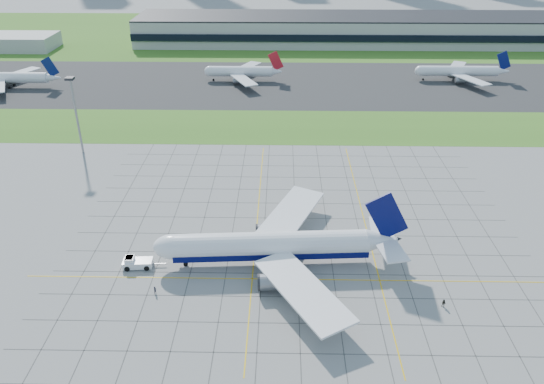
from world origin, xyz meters
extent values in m
plane|color=gray|center=(0.00, 0.00, 0.00)|extent=(1400.00, 1400.00, 0.00)
cube|color=#39691E|center=(0.00, 90.00, 0.02)|extent=(700.00, 35.00, 0.04)
cube|color=#383838|center=(0.00, 145.00, 0.03)|extent=(700.00, 75.00, 0.04)
cube|color=#39691E|center=(0.00, 255.00, 0.02)|extent=(700.00, 145.00, 0.04)
cube|color=#474744|center=(-48.00, 10.00, 0.01)|extent=(0.18, 130.00, 0.02)
cube|color=#474744|center=(-40.00, 10.00, 0.01)|extent=(0.18, 130.00, 0.02)
cube|color=#474744|center=(-32.00, 10.00, 0.01)|extent=(0.18, 130.00, 0.02)
cube|color=#474744|center=(-24.00, 10.00, 0.01)|extent=(0.18, 130.00, 0.02)
cube|color=#474744|center=(-16.00, 10.00, 0.01)|extent=(0.18, 130.00, 0.02)
cube|color=#474744|center=(-8.00, 10.00, 0.01)|extent=(0.18, 130.00, 0.02)
cube|color=#474744|center=(0.00, 10.00, 0.01)|extent=(0.18, 130.00, 0.02)
cube|color=#474744|center=(8.00, 10.00, 0.01)|extent=(0.18, 130.00, 0.02)
cube|color=#474744|center=(16.00, 10.00, 0.01)|extent=(0.18, 130.00, 0.02)
cube|color=#474744|center=(24.00, 10.00, 0.01)|extent=(0.18, 130.00, 0.02)
cube|color=#474744|center=(32.00, 10.00, 0.01)|extent=(0.18, 130.00, 0.02)
cube|color=#474744|center=(40.00, 10.00, 0.01)|extent=(0.18, 130.00, 0.02)
cube|color=#474744|center=(48.00, 10.00, 0.01)|extent=(0.18, 130.00, 0.02)
cube|color=#474744|center=(0.00, -24.00, 0.01)|extent=(110.00, 0.18, 0.02)
cube|color=#474744|center=(0.00, -16.00, 0.01)|extent=(110.00, 0.18, 0.02)
cube|color=#474744|center=(0.00, -8.00, 0.01)|extent=(110.00, 0.18, 0.02)
cube|color=#474744|center=(0.00, 0.00, 0.01)|extent=(110.00, 0.18, 0.02)
cube|color=#474744|center=(0.00, 8.00, 0.01)|extent=(110.00, 0.18, 0.02)
cube|color=#474744|center=(0.00, 16.00, 0.01)|extent=(110.00, 0.18, 0.02)
cube|color=#474744|center=(0.00, 24.00, 0.01)|extent=(110.00, 0.18, 0.02)
cube|color=#474744|center=(0.00, 32.00, 0.01)|extent=(110.00, 0.18, 0.02)
cube|color=#474744|center=(0.00, 40.00, 0.01)|extent=(110.00, 0.18, 0.02)
cube|color=#474744|center=(0.00, 48.00, 0.01)|extent=(110.00, 0.18, 0.02)
cube|color=#474744|center=(0.00, 56.00, 0.01)|extent=(110.00, 0.18, 0.02)
cube|color=#474744|center=(0.00, 64.00, 0.01)|extent=(110.00, 0.18, 0.02)
cube|color=#E7B60C|center=(0.00, -2.00, 0.02)|extent=(120.00, 0.25, 0.03)
cube|color=#E7B60C|center=(-10.00, 20.00, 0.02)|extent=(0.25, 100.00, 0.03)
cube|color=#E7B60C|center=(18.00, 20.00, 0.02)|extent=(0.25, 100.00, 0.03)
cube|color=#B7B7B2|center=(40.00, 230.00, 7.50)|extent=(260.00, 42.00, 15.00)
cube|color=black|center=(40.00, 208.50, 7.00)|extent=(260.00, 1.00, 4.00)
cube|color=black|center=(40.00, 230.00, 15.40)|extent=(260.00, 42.00, 0.80)
cube|color=#B7B7B2|center=(-160.00, 210.00, 4.00)|extent=(50.00, 25.00, 8.00)
cylinder|color=gray|center=(-70.00, 65.00, 12.50)|extent=(0.70, 0.70, 25.00)
cube|color=black|center=(-70.00, 65.00, 25.20)|extent=(2.50, 2.50, 0.80)
cylinder|color=white|center=(-5.98, 3.76, 5.32)|extent=(43.99, 8.59, 5.70)
cube|color=#070B48|center=(-5.98, 3.76, 3.52)|extent=(43.97, 8.21, 1.52)
ellipsoid|color=white|center=(-27.79, 2.31, 5.32)|extent=(9.48, 6.29, 5.70)
cube|color=black|center=(-29.87, 2.17, 5.80)|extent=(2.29, 3.17, 0.57)
cone|color=white|center=(19.14, 5.43, 5.61)|extent=(7.94, 5.91, 5.42)
cube|color=#070B48|center=(19.62, 5.46, 11.97)|extent=(10.37, 1.16, 12.13)
cube|color=white|center=(-1.30, 19.30, 4.37)|extent=(17.98, 27.87, 0.92)
cube|color=white|center=(0.72, -11.03, 4.37)|extent=(20.66, 27.34, 0.92)
cylinder|color=slate|center=(-6.64, 13.71, 2.47)|extent=(6.40, 4.01, 3.61)
cylinder|color=slate|center=(-5.32, -6.20, 2.47)|extent=(6.40, 4.01, 3.61)
cylinder|color=gray|center=(-25.42, 2.46, 1.24)|extent=(0.36, 0.36, 2.47)
cylinder|color=black|center=(-25.42, 2.46, 0.52)|extent=(1.07, 0.54, 1.05)
cylinder|color=black|center=(-1.44, 7.11, 0.62)|extent=(1.31, 1.22, 1.24)
cylinder|color=black|center=(-1.04, 1.04, 0.62)|extent=(1.31, 1.22, 1.24)
cube|color=white|center=(-36.20, 1.94, 0.99)|extent=(6.76, 3.49, 1.53)
cube|color=white|center=(-37.95, 1.82, 2.08)|extent=(2.13, 2.53, 1.20)
cube|color=black|center=(-37.95, 1.82, 2.30)|extent=(1.89, 2.30, 0.77)
cube|color=gray|center=(-31.50, 2.25, 0.66)|extent=(3.29, 0.41, 0.20)
cylinder|color=black|center=(-38.48, 3.22, 0.60)|extent=(1.24, 0.63, 1.20)
cylinder|color=black|center=(-38.29, 0.38, 0.60)|extent=(1.24, 0.63, 1.20)
cylinder|color=black|center=(-34.11, 3.51, 0.60)|extent=(1.24, 0.63, 1.20)
cylinder|color=black|center=(-33.92, 0.67, 0.60)|extent=(1.24, 0.63, 1.20)
imported|color=black|center=(-30.25, -7.48, 0.91)|extent=(0.67, 0.78, 1.82)
imported|color=black|center=(29.60, -10.55, 0.91)|extent=(1.12, 1.09, 1.82)
cylinder|color=white|center=(-130.11, 136.59, 4.50)|extent=(40.84, 4.80, 4.80)
cube|color=#081757|center=(-107.42, 136.59, 9.50)|extent=(7.46, 0.40, 9.15)
cube|color=white|center=(-127.27, 147.59, 3.70)|extent=(13.89, 20.66, 0.40)
cylinder|color=black|center=(-126.71, 138.79, 0.50)|extent=(1.00, 1.00, 1.00)
cylinder|color=black|center=(-126.71, 134.39, 0.50)|extent=(1.00, 1.00, 1.00)
cylinder|color=white|center=(-23.22, 148.92, 4.50)|extent=(29.35, 4.80, 4.80)
cube|color=#B41421|center=(-6.92, 148.92, 9.50)|extent=(7.46, 0.40, 9.15)
cube|color=white|center=(-21.18, 159.92, 3.70)|extent=(13.89, 20.66, 0.40)
cube|color=white|center=(-21.18, 137.92, 3.70)|extent=(13.89, 20.66, 0.40)
cylinder|color=black|center=(-20.78, 151.12, 0.50)|extent=(1.00, 1.00, 1.00)
cylinder|color=black|center=(-20.78, 146.72, 0.50)|extent=(1.00, 1.00, 1.00)
cylinder|color=white|center=(78.86, 151.50, 4.50)|extent=(36.08, 4.80, 4.80)
cube|color=#081056|center=(98.90, 151.50, 9.50)|extent=(7.46, 0.40, 9.15)
cube|color=white|center=(81.37, 162.50, 3.70)|extent=(13.89, 20.66, 0.40)
cube|color=white|center=(81.37, 140.50, 3.70)|extent=(13.89, 20.66, 0.40)
cylinder|color=black|center=(81.87, 153.70, 0.50)|extent=(1.00, 1.00, 1.00)
cylinder|color=black|center=(81.87, 149.30, 0.50)|extent=(1.00, 1.00, 1.00)
camera|label=1|loc=(-3.80, -95.54, 72.19)|focal=35.00mm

